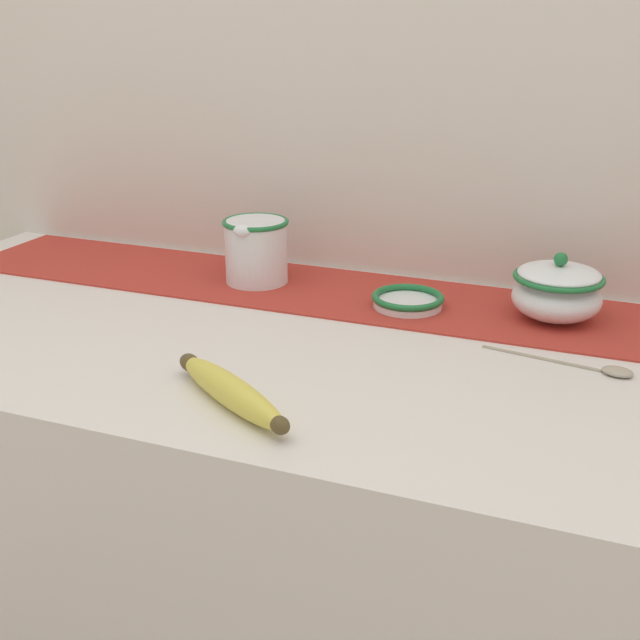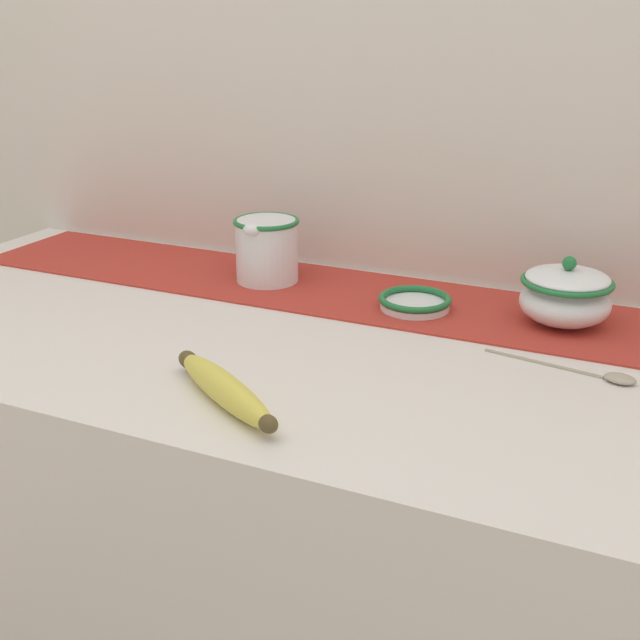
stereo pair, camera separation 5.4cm
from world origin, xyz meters
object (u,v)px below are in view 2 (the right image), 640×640
(small_dish, at_px, (415,302))
(spoon, at_px, (607,376))
(cream_pitcher, at_px, (267,248))
(banana, at_px, (224,389))
(sugar_bowl, at_px, (566,295))

(small_dish, distance_m, spoon, 0.32)
(cream_pitcher, relative_size, banana, 0.62)
(sugar_bowl, relative_size, small_dish, 1.17)
(sugar_bowl, bearing_deg, banana, -127.40)
(sugar_bowl, distance_m, banana, 0.52)
(small_dish, relative_size, banana, 0.54)
(sugar_bowl, xyz_separation_m, spoon, (0.08, -0.16, -0.04))
(cream_pitcher, xyz_separation_m, sugar_bowl, (0.48, -0.00, -0.01))
(spoon, bearing_deg, banana, -138.13)
(banana, xyz_separation_m, spoon, (0.39, 0.25, -0.01))
(cream_pitcher, height_order, small_dish, cream_pitcher)
(sugar_bowl, height_order, spoon, sugar_bowl)
(cream_pitcher, height_order, spoon, cream_pitcher)
(sugar_bowl, relative_size, spoon, 0.67)
(cream_pitcher, xyz_separation_m, banana, (0.16, -0.41, -0.04))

